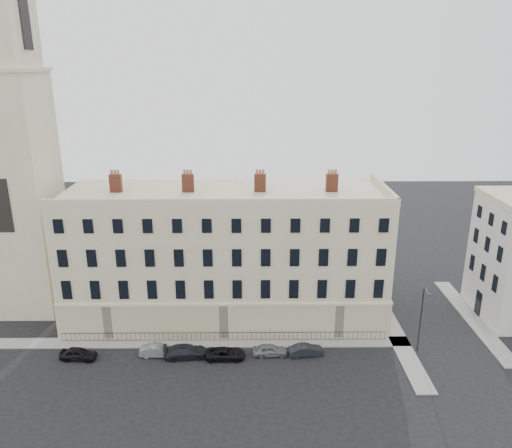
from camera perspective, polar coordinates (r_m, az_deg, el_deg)
The scene contains 14 objects.
ground at distance 51.11m, azimuth 2.99°, elevation -16.34°, with size 160.00×160.00×0.00m, color black.
terrace at distance 58.15m, azimuth -3.47°, elevation -3.47°, with size 36.22×12.22×17.00m.
church_tower at distance 63.03m, azimuth -26.15°, elevation 6.97°, with size 8.00×8.13×44.00m.
pavement_terrace at distance 55.63m, azimuth -7.95°, elevation -13.28°, with size 48.00×2.00×0.12m, color gray.
pavement_east_return at distance 59.91m, azimuth 15.28°, elevation -11.33°, with size 2.00×24.00×0.12m, color gray.
pavement_adjacent at distance 64.90m, azimuth 23.47°, elevation -9.86°, with size 2.00×20.00×0.12m, color gray.
railings at distance 55.35m, azimuth -3.71°, elevation -12.71°, with size 35.00×0.04×0.96m.
car_a at distance 55.30m, azimuth -19.63°, elevation -13.79°, with size 1.48×3.69×1.26m, color black.
car_b at distance 53.76m, azimuth -11.10°, elevation -13.99°, with size 1.30×3.74×1.23m, color slate.
car_c at distance 53.06m, azimuth -7.99°, elevation -14.22°, with size 1.85×4.54×1.32m, color black.
car_d at distance 52.51m, azimuth -3.52°, elevation -14.56°, with size 1.88×4.08×1.13m, color black.
car_e at distance 52.91m, azimuth 1.63°, elevation -14.20°, with size 1.43×3.55×1.21m, color slate.
car_f at distance 53.16m, azimuth 5.75°, elevation -14.15°, with size 1.24×3.56×1.17m, color black.
streetlamp at distance 54.60m, azimuth 18.37°, elevation -10.03°, with size 0.34×1.55×7.17m.
Camera 1 is at (-2.94, -41.98, 29.00)m, focal length 35.00 mm.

